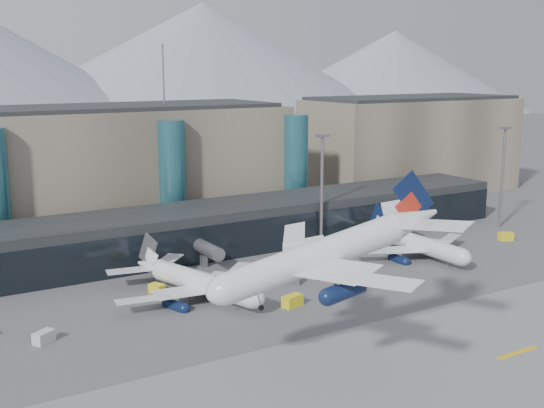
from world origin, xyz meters
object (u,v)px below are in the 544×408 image
(veh_c, at_px, (290,278))
(veh_g, at_px, (277,265))
(jet_parked_right, at_px, (411,237))
(veh_a, at_px, (44,337))
(jet_parked_mid, at_px, (190,273))
(veh_h, at_px, (293,301))
(hero_jet, at_px, (337,243))
(veh_e, at_px, (506,236))
(veh_b, at_px, (157,289))
(lightmast_right, at_px, (503,171))
(lightmast_mid, at_px, (322,184))

(veh_c, xyz_separation_m, veh_g, (3.00, 9.71, -0.31))
(jet_parked_right, height_order, veh_a, jet_parked_right)
(jet_parked_mid, distance_m, veh_g, 22.94)
(veh_h, bearing_deg, hero_jet, -123.93)
(veh_a, bearing_deg, veh_e, -27.94)
(veh_h, bearing_deg, veh_b, 119.14)
(lightmast_right, distance_m, jet_parked_mid, 90.60)
(jet_parked_right, bearing_deg, lightmast_mid, 38.49)
(jet_parked_right, xyz_separation_m, veh_h, (-39.79, -14.29, -2.96))
(hero_jet, height_order, jet_parked_right, hero_jet)
(lightmast_right, distance_m, veh_a, 119.10)
(veh_e, height_order, veh_h, veh_h)
(veh_e, height_order, veh_g, veh_e)
(veh_c, xyz_separation_m, veh_h, (-6.28, -10.65, -0.05))
(lightmast_right, height_order, jet_parked_right, lightmast_right)
(jet_parked_mid, height_order, veh_g, jet_parked_mid)
(lightmast_mid, distance_m, jet_parked_right, 22.75)
(jet_parked_mid, distance_m, veh_b, 7.11)
(veh_g, bearing_deg, hero_jet, -31.18)
(lightmast_mid, bearing_deg, veh_g, -151.58)
(lightmast_right, height_order, veh_e, lightmast_right)
(veh_c, xyz_separation_m, veh_e, (61.41, 1.29, -0.11))
(veh_c, bearing_deg, veh_h, -84.11)
(veh_g, bearing_deg, veh_h, -33.51)
(hero_jet, bearing_deg, lightmast_mid, 65.11)
(hero_jet, bearing_deg, veh_g, 76.52)
(jet_parked_mid, bearing_deg, veh_b, 30.04)
(jet_parked_right, bearing_deg, lightmast_right, -78.76)
(veh_c, height_order, veh_e, veh_c)
(veh_a, bearing_deg, hero_jet, -74.98)
(veh_g, bearing_deg, veh_b, -95.11)
(lightmast_right, xyz_separation_m, veh_a, (-117.24, -16.06, -13.53))
(lightmast_right, distance_m, veh_g, 69.20)
(lightmast_mid, height_order, jet_parked_mid, lightmast_mid)
(veh_a, bearing_deg, veh_c, -25.33)
(veh_a, bearing_deg, veh_b, -2.27)
(lightmast_mid, relative_size, lightmast_right, 1.00)
(jet_parked_mid, distance_m, veh_a, 28.98)
(hero_jet, bearing_deg, jet_parked_right, 47.00)
(veh_b, bearing_deg, jet_parked_mid, -152.22)
(jet_parked_mid, distance_m, veh_e, 80.37)
(lightmast_right, xyz_separation_m, jet_parked_mid, (-89.67, -7.70, -10.33))
(lightmast_right, bearing_deg, veh_c, -170.89)
(hero_jet, height_order, veh_g, hero_jet)
(veh_e, distance_m, veh_h, 68.74)
(veh_a, distance_m, veh_h, 40.58)
(veh_b, xyz_separation_m, veh_g, (26.54, 1.81, -0.10))
(veh_e, xyz_separation_m, veh_g, (-58.41, 8.43, -0.20))
(jet_parked_mid, bearing_deg, veh_g, -92.15)
(veh_h, bearing_deg, lightmast_mid, 34.13)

